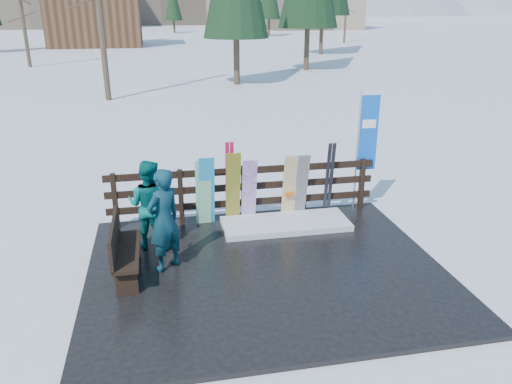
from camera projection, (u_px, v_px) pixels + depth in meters
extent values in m
plane|color=white|center=(266.00, 272.00, 8.58)|extent=(700.00, 700.00, 0.00)
cube|color=black|center=(266.00, 270.00, 8.56)|extent=(6.00, 5.00, 0.08)
cube|color=black|center=(115.00, 201.00, 9.90)|extent=(0.10, 0.10, 1.15)
cube|color=black|center=(181.00, 197.00, 10.14)|extent=(0.10, 0.10, 1.15)
cube|color=black|center=(244.00, 192.00, 10.37)|extent=(0.10, 0.10, 1.15)
cube|color=black|center=(304.00, 188.00, 10.61)|extent=(0.10, 0.10, 1.15)
cube|color=black|center=(362.00, 184.00, 10.84)|extent=(0.10, 0.10, 1.15)
cube|color=black|center=(244.00, 202.00, 10.45)|extent=(5.60, 0.05, 0.14)
cube|color=black|center=(244.00, 187.00, 10.33)|extent=(5.60, 0.05, 0.14)
cube|color=black|center=(244.00, 171.00, 10.21)|extent=(5.60, 0.05, 0.14)
cube|color=white|center=(286.00, 224.00, 10.14)|extent=(2.56, 1.00, 0.12)
cube|color=black|center=(127.00, 251.00, 8.15)|extent=(0.40, 1.50, 0.06)
cube|color=black|center=(127.00, 282.00, 7.68)|extent=(0.34, 0.06, 0.45)
cube|color=black|center=(130.00, 247.00, 8.78)|extent=(0.34, 0.06, 0.45)
cube|color=black|center=(114.00, 237.00, 8.03)|extent=(0.05, 1.50, 0.50)
cube|color=#23A3D2|center=(207.00, 191.00, 9.97)|extent=(0.31, 0.31, 1.47)
cube|color=white|center=(203.00, 192.00, 9.97)|extent=(0.31, 0.28, 1.43)
cube|color=yellow|center=(233.00, 188.00, 10.06)|extent=(0.29, 0.36, 1.55)
cube|color=white|center=(249.00, 191.00, 10.15)|extent=(0.30, 0.29, 1.37)
cube|color=black|center=(301.00, 186.00, 10.34)|extent=(0.26, 0.33, 1.42)
cube|color=silver|center=(290.00, 187.00, 10.29)|extent=(0.29, 0.30, 1.42)
cube|color=#B9163C|center=(227.00, 183.00, 10.07)|extent=(0.07, 0.20, 1.73)
cube|color=#B9163C|center=(232.00, 182.00, 10.09)|extent=(0.07, 0.20, 1.73)
cube|color=black|center=(327.00, 179.00, 10.47)|extent=(0.08, 0.21, 1.60)
cube|color=black|center=(331.00, 179.00, 10.49)|extent=(0.08, 0.21, 1.60)
cylinder|color=silver|center=(357.00, 152.00, 10.61)|extent=(0.04, 0.04, 2.60)
cube|color=blue|center=(368.00, 133.00, 10.51)|extent=(0.42, 0.02, 1.60)
imported|color=#0F4B4C|center=(164.00, 220.00, 8.24)|extent=(0.77, 0.74, 1.78)
imported|color=#05635F|center=(149.00, 205.00, 9.03)|extent=(0.99, 0.89, 1.67)
cube|color=brown|center=(94.00, 9.00, 56.32)|extent=(10.00, 8.00, 8.00)
cylinder|color=#382B1E|center=(20.00, 4.00, 36.29)|extent=(0.28, 0.28, 8.98)
cylinder|color=#382B1E|center=(347.00, 0.00, 61.36)|extent=(0.28, 0.28, 10.18)
cone|color=black|center=(269.00, 2.00, 75.95)|extent=(3.59, 3.59, 9.97)
cone|color=black|center=(173.00, 8.00, 85.66)|extent=(2.99, 2.99, 8.30)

